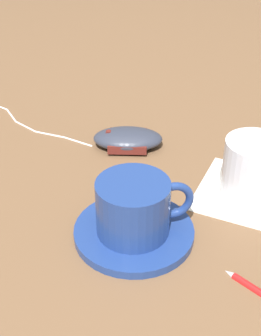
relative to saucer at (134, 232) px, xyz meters
name	(u,v)px	position (x,y,z in m)	size (l,w,h in m)	color
ground_plane	(187,209)	(0.06, 0.07, -0.01)	(3.00, 3.00, 0.00)	brown
saucer	(134,232)	(0.00, 0.00, 0.00)	(0.15, 0.15, 0.01)	navy
coffee_cup	(135,207)	(0.00, 0.00, 0.04)	(0.12, 0.09, 0.07)	navy
computer_mouse	(128,139)	(-0.07, 0.21, 0.01)	(0.13, 0.09, 0.03)	#2D3342
mouse_cable	(14,114)	(-0.30, 0.27, 0.00)	(0.34, 0.18, 0.00)	white
napkin_under_glass	(250,194)	(0.14, 0.13, 0.00)	(0.14, 0.14, 0.00)	silver
drinking_glass	(253,169)	(0.13, 0.12, 0.04)	(0.08, 0.08, 0.09)	silver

